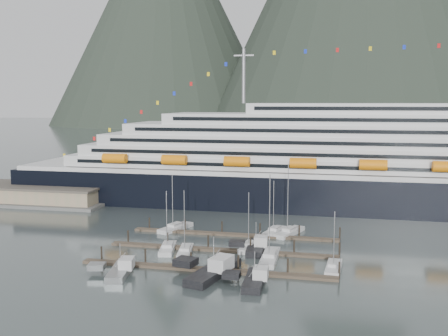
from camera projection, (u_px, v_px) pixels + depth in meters
The scene contains 18 objects.
ground at pixel (242, 257), 104.49m from camera, with size 1600.00×1600.00×0.00m, color #3F4A49.
cruise_ship at pixel (381, 168), 149.65m from camera, with size 210.00×30.40×50.30m.
warehouse at pixel (37, 195), 160.46m from camera, with size 46.00×20.00×5.80m.
dock_near at pixel (206, 269), 95.89m from camera, with size 48.18×2.28×3.20m.
dock_mid at pixel (221, 250), 108.48m from camera, with size 48.18×2.28×3.20m.
dock_far at pixel (234, 234), 121.06m from camera, with size 48.18×2.28×3.20m.
sailboat_a at pixel (168, 249), 108.71m from camera, with size 4.50×9.76×13.24m.
sailboat_b at pixel (185, 252), 106.75m from camera, with size 4.07×9.84×13.65m.
sailboat_c at pixel (250, 247), 110.18m from camera, with size 3.60×9.56×12.63m.
sailboat_d at pixel (270, 258), 102.36m from camera, with size 3.13×12.36×17.64m.
sailboat_e at pixel (176, 228), 126.43m from camera, with size 6.35×10.97×14.01m.
sailboat_f at pixel (275, 232), 122.91m from camera, with size 4.97×9.59×13.13m.
sailboat_g at pixel (289, 232), 122.15m from camera, with size 6.50×11.36×17.20m.
sailboat_h at pixel (334, 268), 96.17m from camera, with size 3.16×9.14×11.66m.
trawler_a at pixel (120, 270), 94.07m from camera, with size 8.54×11.68×6.16m.
trawler_c at pixel (213, 270), 93.19m from camera, with size 11.51×15.70×7.80m.
trawler_d at pixel (254, 279), 88.81m from camera, with size 7.89×10.66×6.24m.
trawler_e at pixel (255, 247), 108.40m from camera, with size 8.10×10.62×6.74m.
Camera 1 is at (18.65, -99.74, 30.85)m, focal length 42.00 mm.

